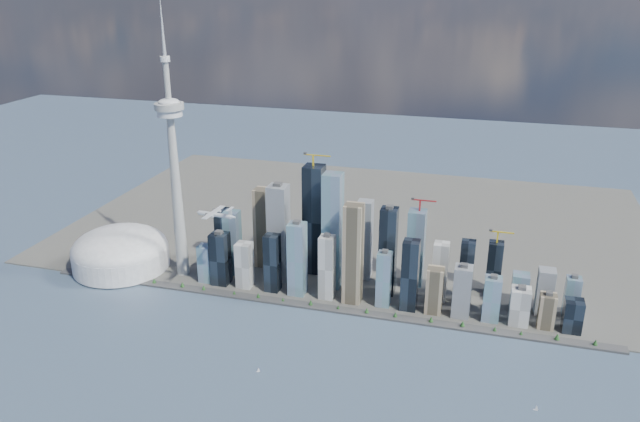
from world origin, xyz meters
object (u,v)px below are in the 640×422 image
(airplane, at_px, (216,214))
(sailboat_east, at_px, (536,409))
(dome_stadium, at_px, (120,251))
(needle_tower, at_px, (174,166))
(sailboat_west, at_px, (258,370))

(airplane, relative_size, sailboat_east, 8.29)
(dome_stadium, relative_size, sailboat_east, 20.68)
(needle_tower, bearing_deg, sailboat_west, -45.44)
(dome_stadium, distance_m, sailboat_west, 497.09)
(airplane, bearing_deg, sailboat_east, -11.68)
(airplane, height_order, sailboat_east, airplane)
(needle_tower, xyz_separation_m, sailboat_east, (695.68, -258.64, -232.74))
(sailboat_west, bearing_deg, airplane, 109.09)
(needle_tower, bearing_deg, sailboat_east, -20.39)
(needle_tower, bearing_deg, airplane, -37.00)
(dome_stadium, xyz_separation_m, sailboat_west, (415.73, -270.03, -36.76))
(airplane, relative_size, sailboat_west, 9.59)
(dome_stadium, bearing_deg, needle_tower, 4.09)
(sailboat_east, bearing_deg, airplane, 173.61)
(needle_tower, relative_size, sailboat_east, 56.91)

